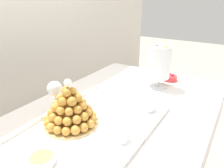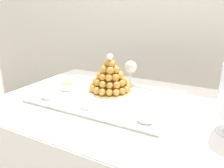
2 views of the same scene
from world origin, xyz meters
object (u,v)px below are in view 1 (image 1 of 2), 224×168
macaron_goblet (159,62)px  wine_glass (55,90)px  dessert_cup_mid_left (122,134)px  dessert_cup_centre (148,105)px  fruit_tart_plate (169,79)px  creme_brulee_ramekin (42,160)px  serving_tray (92,128)px  croquembouche (70,108)px

macaron_goblet → wine_glass: bearing=150.8°
dessert_cup_mid_left → dessert_cup_centre: size_ratio=0.94×
dessert_cup_centre → fruit_tart_plate: (0.43, 0.04, -0.02)m
dessert_cup_mid_left → fruit_tart_plate: 0.70m
wine_glass → creme_brulee_ramekin: bearing=-141.6°
dessert_cup_centre → wine_glass: wine_glass is taller
dessert_cup_mid_left → macaron_goblet: bearing=8.3°
dessert_cup_centre → creme_brulee_ramekin: (-0.51, 0.15, -0.01)m
serving_tray → wine_glass: wine_glass is taller
croquembouche → fruit_tart_plate: croquembouche is taller
fruit_tart_plate → macaron_goblet: bearing=165.5°
croquembouche → wine_glass: 0.15m
serving_tray → dessert_cup_mid_left: 0.15m
serving_tray → dessert_cup_mid_left: size_ratio=11.61×
dessert_cup_mid_left → serving_tray: bearing=87.5°
serving_tray → wine_glass: size_ratio=4.49×
macaron_goblet → wine_glass: (-0.53, 0.30, -0.04)m
dessert_cup_mid_left → wine_glass: size_ratio=0.39×
creme_brulee_ramekin → macaron_goblet: size_ratio=0.31×
fruit_tart_plate → wine_glass: 0.75m
macaron_goblet → fruit_tart_plate: (0.13, -0.03, -0.14)m
croquembouche → macaron_goblet: size_ratio=0.87×
dessert_cup_centre → fruit_tart_plate: dessert_cup_centre is taller
croquembouche → wine_glass: (0.06, 0.14, 0.03)m
serving_tray → macaron_goblet: macaron_goblet is taller
serving_tray → fruit_tart_plate: 0.70m
wine_glass → fruit_tart_plate: bearing=-26.5°
dessert_cup_mid_left → macaron_goblet: (0.57, 0.08, 0.12)m
creme_brulee_ramekin → macaron_goblet: bearing=-5.4°
fruit_tart_plate → wine_glass: (-0.66, 0.33, 0.10)m
croquembouche → creme_brulee_ramekin: 0.24m
serving_tray → fruit_tart_plate: (0.69, -0.10, 0.01)m
serving_tray → dessert_cup_mid_left: (-0.01, -0.15, 0.03)m
serving_tray → fruit_tart_plate: bearing=-8.2°
creme_brulee_ramekin → macaron_goblet: (0.81, -0.08, 0.13)m
macaron_goblet → fruit_tart_plate: size_ratio=1.49×
croquembouche → macaron_goblet: 0.61m
croquembouche → creme_brulee_ramekin: size_ratio=2.78×
dessert_cup_centre → macaron_goblet: bearing=13.7°
wine_glass → macaron_goblet: bearing=-29.2°
dessert_cup_centre → croquembouche: bearing=141.2°
macaron_goblet → wine_glass: size_ratio=1.75×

